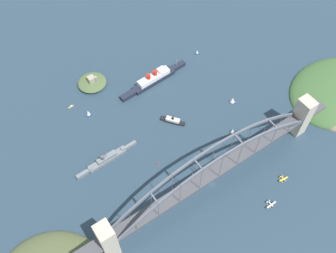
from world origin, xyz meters
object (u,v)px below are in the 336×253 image
Objects in this scene: naval_cruiser at (106,159)px; fort_island_mid_harbor at (92,82)px; small_boat_0 at (71,107)px; small_boat_3 at (197,52)px; small_boat_2 at (88,113)px; harbor_arch_bridge at (215,171)px; seaplane_taxiing_near_bridge at (283,179)px; channel_marker_buoy at (157,163)px; seaplane_second_in_formation at (271,205)px; harbor_ferry_steamer at (173,120)px; small_boat_1 at (232,131)px; ocean_liner at (154,79)px; small_boat_4 at (232,100)px.

fort_island_mid_harbor is at bearing 70.00° from naval_cruiser.
small_boat_3 reaches higher than small_boat_0.
fort_island_mid_harbor is at bearing 24.69° from small_boat_0.
naval_cruiser reaches higher than small_boat_2.
naval_cruiser reaches higher than small_boat_3.
seaplane_taxiing_near_bridge is (62.43, -37.64, -26.04)m from harbor_arch_bridge.
small_boat_0 is 127.75m from channel_marker_buoy.
small_boat_0 is (-137.34, 209.61, -1.21)m from seaplane_taxiing_near_bridge.
fort_island_mid_harbor is 41.33m from small_boat_0.
fort_island_mid_harbor reaches higher than seaplane_second_in_formation.
seaplane_taxiing_near_bridge is at bearing -67.77° from harbor_ferry_steamer.
small_boat_0 is at bearing 89.59° from naval_cruiser.
channel_marker_buoy is (-91.03, 14.23, -2.58)m from small_boat_1.
ocean_liner reaches higher than harbor_ferry_steamer.
small_boat_2 reaches higher than seaplane_second_in_formation.
seaplane_second_in_formation is (32.58, -50.94, -25.92)m from harbor_arch_bridge.
small_boat_2 is 0.99× the size of small_boat_4.
naval_cruiser is 9.30× the size of small_boat_1.
small_boat_3 is at bearing -4.20° from small_boat_0.
harbor_arch_bridge is 66.76m from channel_marker_buoy.
ocean_liner is 117.18m from small_boat_1.
seaplane_second_in_formation is (70.03, -240.13, -1.59)m from fort_island_mid_harbor.
seaplane_taxiing_near_bridge is (137.97, -122.16, -1.35)m from naval_cruiser.
small_boat_1 is at bearing -42.90° from small_boat_2.
naval_cruiser is at bearing -90.41° from small_boat_0.
seaplane_taxiing_near_bridge reaches higher than channel_marker_buoy.
ocean_liner is 9.48× the size of seaplane_taxiing_near_bridge.
harbor_ferry_steamer is 113.24m from fort_island_mid_harbor.
seaplane_taxiing_near_bridge is 0.89× the size of seaplane_second_in_formation.
harbor_arch_bridge is 113.34m from small_boat_4.
naval_cruiser reaches higher than fort_island_mid_harbor.
channel_marker_buoy reaches higher than small_boat_0.
harbor_arch_bridge is 77.41m from seaplane_taxiing_near_bridge.
small_boat_4 reaches higher than small_boat_0.
ocean_liner is (26.62, 149.91, -22.62)m from harbor_arch_bridge.
harbor_ferry_steamer is (11.45, 87.07, -25.68)m from harbor_arch_bridge.
naval_cruiser is at bearing -147.38° from ocean_liner.
small_boat_4 is 3.55× the size of channel_marker_buoy.
ocean_liner is at bearing 76.43° from harbor_ferry_steamer.
small_boat_1 is at bearing -19.70° from naval_cruiser.
small_boat_2 reaches higher than small_boat_1.
harbor_arch_bridge is at bearing -147.32° from small_boat_1.
harbor_arch_bridge is 8.51× the size of fort_island_mid_harbor.
small_boat_2 reaches higher than harbor_ferry_steamer.
naval_cruiser reaches higher than seaplane_taxiing_near_bridge.
seaplane_second_in_formation is (21.13, -138.01, -0.24)m from harbor_ferry_steamer.
fort_island_mid_harbor is (-37.45, 189.19, -24.33)m from harbor_arch_bridge.
naval_cruiser is 7.50× the size of small_boat_4.
harbor_arch_bridge reaches higher than channel_marker_buoy.
small_boat_3 is (175.87, 74.57, 0.02)m from naval_cruiser.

